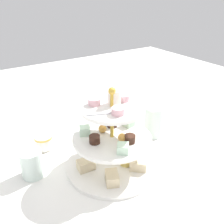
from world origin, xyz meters
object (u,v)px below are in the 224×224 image
Objects in this scene: water_glass_tall_right at (153,121)px; water_glass_short_left at (32,163)px; tiered_serving_stand at (112,144)px; butter_knife_left at (208,202)px; teacup_with_saucer at (44,143)px; butter_knife_right at (84,123)px.

water_glass_tall_right is 1.37× the size of water_glass_short_left.
tiered_serving_stand reaches higher than butter_knife_left.
tiered_serving_stand is at bearing -54.17° from teacup_with_saucer.
tiered_serving_stand reaches higher than water_glass_tall_right.
water_glass_tall_right is 0.34m from butter_knife_left.
water_glass_tall_right is (0.22, 0.07, -0.02)m from tiered_serving_stand.
butter_knife_right is at bearing 75.37° from butter_knife_left.
teacup_with_saucer is at bearing 42.80° from butter_knife_right.
water_glass_tall_right is at bearing 50.47° from butter_knife_left.
water_glass_short_left is 0.49× the size of butter_knife_right.
tiered_serving_stand is 2.44× the size of water_glass_tall_right.
water_glass_short_left reaches higher than butter_knife_left.
teacup_with_saucer is (-0.14, 0.20, -0.06)m from tiered_serving_stand.
butter_knife_right is (-0.17, 0.21, -0.05)m from water_glass_tall_right.
teacup_with_saucer is 0.53× the size of butter_knife_right.
teacup_with_saucer reaches higher than butter_knife_right.
tiered_serving_stand is 0.23m from water_glass_short_left.
teacup_with_saucer is (-0.36, 0.13, -0.03)m from water_glass_tall_right.
teacup_with_saucer is at bearing 56.25° from water_glass_short_left.
water_glass_short_left is 0.49× the size of butter_knife_left.
water_glass_short_left is at bearing 156.79° from tiered_serving_stand.
tiered_serving_stand reaches higher than teacup_with_saucer.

